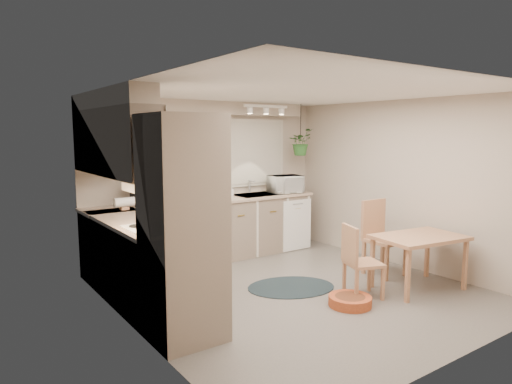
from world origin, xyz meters
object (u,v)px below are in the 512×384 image
Objects in this scene: chair_left at (364,261)px; microwave at (285,182)px; chair_back at (385,238)px; pet_bed at (350,301)px; dining_table at (418,262)px; braided_rug at (291,287)px.

microwave is (0.67, 2.30, 0.69)m from chair_left.
chair_back is 1.93× the size of microwave.
chair_back is 2.00m from microwave.
chair_back is 1.41m from pet_bed.
dining_table is 2.04× the size of microwave.
chair_back is at bearing -75.48° from microwave.
pet_bed is at bearing -104.63° from microwave.
chair_back is 2.11× the size of pet_bed.
dining_table is at bearing -79.56° from microwave.
dining_table is at bearing 80.04° from chair_back.
microwave reaches higher than chair_back.
dining_table is 2.22× the size of pet_bed.
pet_bed is at bearing -80.22° from braided_rug.
dining_table is at bearing -4.27° from pet_bed.
chair_left is 1.64× the size of microwave.
dining_table is 1.05× the size of chair_back.
pet_bed is at bearing 23.48° from chair_back.
chair_back reaches higher than pet_bed.
dining_table reaches higher than braided_rug.
chair_left is 0.98m from braided_rug.
chair_back reaches higher than dining_table.
pet_bed reaches higher than braided_rug.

